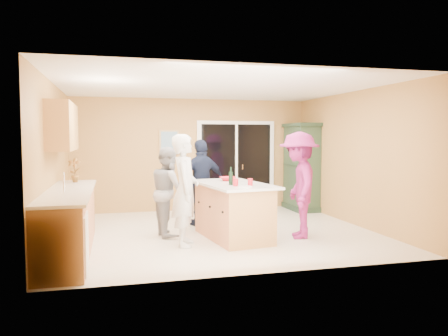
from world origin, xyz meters
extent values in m
plane|color=silver|center=(0.00, 0.00, 0.00)|extent=(5.50, 5.50, 0.00)
cube|color=white|center=(0.00, 0.00, 2.60)|extent=(5.50, 5.00, 0.10)
cube|color=#E5A45E|center=(0.00, 2.50, 1.30)|extent=(5.50, 0.10, 2.60)
cube|color=#E5A45E|center=(0.00, -2.50, 1.30)|extent=(5.50, 0.10, 2.60)
cube|color=#E5A45E|center=(-2.75, 0.00, 1.30)|extent=(0.10, 5.00, 2.60)
cube|color=#E5A45E|center=(2.75, 0.00, 1.30)|extent=(0.10, 5.00, 2.60)
cube|color=#C9794E|center=(-2.45, -0.90, 0.45)|extent=(0.60, 3.00, 0.90)
cube|color=white|center=(-2.44, -2.00, 0.40)|extent=(0.62, 0.60, 0.72)
cube|color=beige|center=(-2.44, -0.90, 0.92)|extent=(0.65, 3.05, 0.04)
cylinder|color=silver|center=(-2.45, -1.40, 1.09)|extent=(0.02, 0.02, 0.30)
cube|color=#C9794E|center=(-2.58, -0.20, 1.88)|extent=(0.35, 1.60, 0.75)
cube|color=white|center=(1.05, 2.47, 1.05)|extent=(1.90, 0.05, 2.10)
cube|color=black|center=(1.05, 2.46, 1.05)|extent=(1.70, 0.03, 1.94)
cube|color=white|center=(1.05, 2.45, 1.05)|extent=(0.06, 0.04, 1.94)
cube|color=silver|center=(1.20, 2.44, 1.00)|extent=(0.02, 0.03, 0.12)
cube|color=tan|center=(-0.55, 2.48, 1.60)|extent=(0.46, 0.03, 0.56)
cube|color=#5489AE|center=(-0.55, 2.47, 1.60)|extent=(0.38, 0.02, 0.48)
cube|color=#C9794E|center=(0.14, -0.54, 0.45)|extent=(1.03, 1.68, 0.90)
cube|color=beige|center=(0.14, -0.54, 0.92)|extent=(1.21, 1.90, 0.04)
cube|color=black|center=(0.14, -0.54, 0.05)|extent=(0.94, 1.59, 0.10)
cube|color=#223725|center=(2.49, 1.90, 0.06)|extent=(0.56, 1.07, 0.12)
cube|color=#334C32|center=(2.49, 1.90, 1.01)|extent=(0.50, 1.01, 1.89)
cube|color=#223725|center=(2.49, 1.90, 2.00)|extent=(0.58, 1.11, 0.08)
imported|color=silver|center=(-0.72, -0.83, 0.88)|extent=(0.55, 0.72, 1.76)
imported|color=#A4A4A6|center=(-0.87, -0.05, 0.77)|extent=(0.67, 0.82, 1.55)
imported|color=#161C31|center=(-0.15, 0.67, 0.83)|extent=(1.05, 0.64, 1.67)
imported|color=#861D51|center=(1.25, -0.76, 0.90)|extent=(0.97, 1.30, 1.80)
imported|color=red|center=(0.16, -0.13, 0.97)|extent=(0.30, 0.30, 0.07)
imported|color=red|center=(-2.45, 0.25, 1.15)|extent=(0.25, 0.20, 0.42)
cylinder|color=red|center=(0.31, -0.99, 1.00)|extent=(0.10, 0.10, 0.12)
cylinder|color=red|center=(0.07, -0.98, 1.00)|extent=(0.11, 0.11, 0.12)
cylinder|color=black|center=(0.04, -0.80, 1.05)|extent=(0.07, 0.07, 0.21)
cylinder|color=black|center=(0.04, -0.80, 1.19)|extent=(0.02, 0.02, 0.08)
cylinder|color=white|center=(0.16, -1.15, 0.95)|extent=(0.25, 0.25, 0.02)
camera|label=1|loc=(-1.79, -7.58, 1.70)|focal=35.00mm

